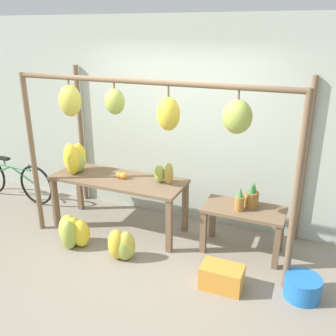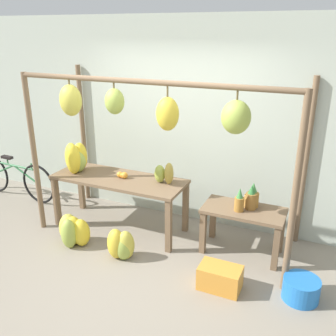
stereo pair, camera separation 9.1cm
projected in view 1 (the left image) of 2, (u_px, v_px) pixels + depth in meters
ground_plane at (130, 275)px, 4.23m from camera, size 20.00×20.00×0.00m
shop_wall_back at (182, 123)px, 5.14m from camera, size 8.00×0.08×2.80m
stall_awning at (153, 124)px, 4.20m from camera, size 3.34×1.23×2.12m
display_table_main at (119, 185)px, 5.01m from camera, size 1.81×0.66×0.75m
display_table_side at (243, 218)px, 4.52m from camera, size 0.97×0.51×0.59m
banana_pile_on_table at (74, 159)px, 5.12m from camera, size 0.34×0.44×0.42m
orange_pile at (122, 176)px, 4.95m from camera, size 0.16×0.09×0.09m
pineapple_cluster at (249, 198)px, 4.47m from camera, size 0.25×0.31×0.31m
banana_pile_ground_left at (73, 232)px, 4.74m from camera, size 0.46×0.36×0.40m
banana_pile_ground_right at (123, 246)px, 4.47m from camera, size 0.41×0.32×0.38m
fruit_crate_white at (222, 277)px, 3.98m from camera, size 0.45×0.28×0.26m
blue_bucket at (302, 287)px, 3.84m from camera, size 0.37×0.37×0.23m
parked_bicycle at (12, 179)px, 6.04m from camera, size 1.64×0.12×0.69m
papaya_pile at (164, 174)px, 4.77m from camera, size 0.29×0.20×0.29m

